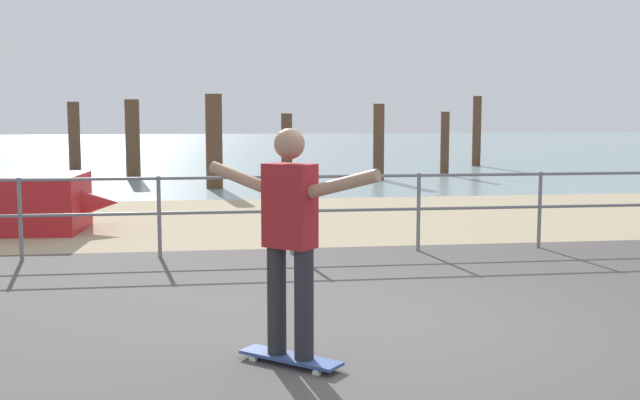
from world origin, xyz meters
TOP-DOWN VIEW (x-y plane):
  - ground_plane at (0.00, -1.00)m, footprint 24.00×10.00m
  - beach_strip at (0.00, 7.00)m, footprint 24.00×6.00m
  - sea_surface at (0.00, 35.00)m, footprint 72.00×50.00m
  - railing_fence at (-0.75, 3.60)m, footprint 13.48×0.05m
  - skateboard at (-1.21, -0.80)m, footprint 0.74×0.67m
  - skateboarder at (-1.21, -0.80)m, footprint 1.15×1.01m
  - groyne_post_0 at (-6.15, 19.42)m, footprint 0.37×0.37m
  - groyne_post_1 at (-3.94, 15.56)m, footprint 0.39×0.39m
  - groyne_post_2 at (-1.72, 12.47)m, footprint 0.40×0.40m
  - groyne_post_3 at (0.50, 17.44)m, footprint 0.34×0.34m
  - groyne_post_4 at (2.71, 14.36)m, footprint 0.30×0.30m
  - groyne_post_5 at (4.93, 15.53)m, footprint 0.25×0.25m
  - groyne_post_6 at (7.14, 19.13)m, footprint 0.29×0.29m

SIDE VIEW (x-z plane):
  - ground_plane at x=0.00m, z-range -0.02..0.02m
  - beach_strip at x=0.00m, z-range -0.02..0.02m
  - sea_surface at x=0.00m, z-range -0.02..0.02m
  - skateboard at x=-1.21m, z-range 0.03..0.11m
  - railing_fence at x=-0.75m, z-range 0.18..1.23m
  - groyne_post_3 at x=0.50m, z-range 0.00..1.81m
  - groyne_post_5 at x=4.93m, z-range 0.00..1.86m
  - skateboarder at x=-1.21m, z-range 0.19..1.84m
  - groyne_post_4 at x=2.71m, z-range 0.00..2.07m
  - groyne_post_0 at x=-6.15m, z-range 0.00..2.18m
  - groyne_post_1 at x=-3.94m, z-range 0.00..2.19m
  - groyne_post_2 at x=-1.72m, z-range 0.00..2.28m
  - groyne_post_6 at x=7.14m, z-range 0.00..2.39m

